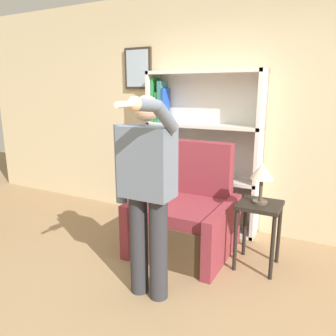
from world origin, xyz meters
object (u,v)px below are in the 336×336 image
at_px(person_standing, 147,188).
at_px(side_table, 259,217).
at_px(bookcase, 191,154).
at_px(table_lamp, 262,173).
at_px(armchair, 186,218).

height_order(person_standing, side_table, person_standing).
bearing_deg(bookcase, table_lamp, -34.27).
bearing_deg(armchair, table_lamp, -2.17).
bearing_deg(person_standing, table_lamp, 51.61).
xyz_separation_m(bookcase, side_table, (0.99, -0.68, -0.40)).
relative_size(armchair, side_table, 1.74).
xyz_separation_m(bookcase, armchair, (0.23, -0.65, -0.56)).
height_order(bookcase, armchair, bookcase).
bearing_deg(side_table, bookcase, 145.73).
bearing_deg(bookcase, armchair, -70.31).
height_order(armchair, table_lamp, armchair).
bearing_deg(table_lamp, bookcase, 145.73).
relative_size(bookcase, armchair, 1.68).
bearing_deg(table_lamp, person_standing, -128.39).
distance_m(bookcase, person_standing, 1.58).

